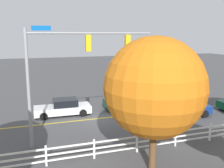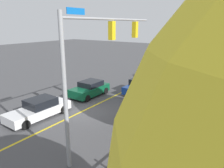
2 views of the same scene
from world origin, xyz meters
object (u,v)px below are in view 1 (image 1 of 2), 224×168
at_px(car_0, 63,108).
at_px(car_2, 127,101).
at_px(car_1, 183,108).
at_px(tree_0, 155,88).

distance_m(car_0, car_2, 5.91).
xyz_separation_m(car_1, car_2, (3.67, -3.64, 0.00)).
xyz_separation_m(car_1, tree_0, (6.57, 7.19, 3.62)).
bearing_deg(tree_0, car_2, -105.00).
xyz_separation_m(car_0, car_1, (-9.57, 3.48, 0.03)).
relative_size(car_0, car_2, 1.19).
bearing_deg(car_2, car_0, 1.60).
distance_m(car_1, tree_0, 10.39).
height_order(car_1, car_2, car_1).
distance_m(car_0, car_1, 10.19).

